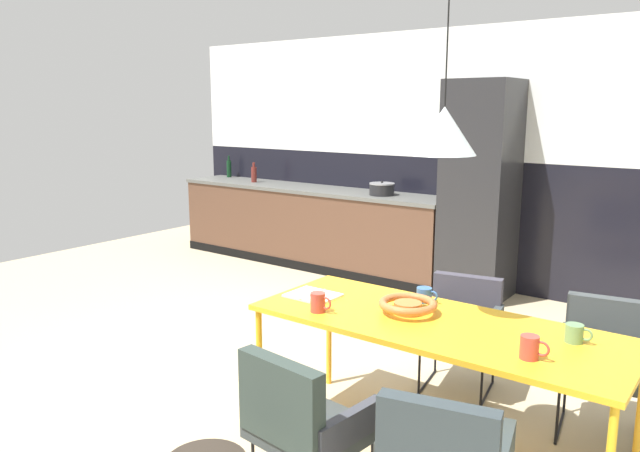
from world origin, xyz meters
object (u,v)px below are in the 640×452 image
(bottle_oil_tall, at_px, (254,174))
(pendant_lamp_over_table_near, at_px, (444,131))
(armchair_by_stool, at_px, (605,350))
(cooking_pot, at_px, (382,189))
(refrigerator_column, at_px, (480,191))
(bottle_vinegar_dark, at_px, (229,168))
(mug_tall_blue, at_px, (530,347))
(armchair_corner_seat, at_px, (462,318))
(fruit_bowl, at_px, (408,305))
(mug_glass_clear, at_px, (575,333))
(mug_white_ceramic, at_px, (425,295))
(armchair_near_window, at_px, (300,416))
(open_book, at_px, (313,295))
(mug_dark_espresso, at_px, (318,302))
(dining_table, at_px, (435,330))

(bottle_oil_tall, distance_m, pendant_lamp_over_table_near, 4.80)
(armchair_by_stool, relative_size, cooking_pot, 2.85)
(refrigerator_column, relative_size, bottle_vinegar_dark, 7.35)
(refrigerator_column, bearing_deg, mug_tall_blue, -63.55)
(armchair_corner_seat, distance_m, fruit_bowl, 0.88)
(mug_glass_clear, bearing_deg, mug_white_ceramic, 172.14)
(armchair_near_window, xyz_separation_m, open_book, (-0.54, 0.80, 0.26))
(mug_dark_espresso, distance_m, cooking_pot, 3.32)
(refrigerator_column, distance_m, pendant_lamp_over_table_near, 3.02)
(armchair_near_window, relative_size, mug_dark_espresso, 6.03)
(mug_glass_clear, relative_size, bottle_vinegar_dark, 0.45)
(cooking_pot, relative_size, bottle_oil_tall, 1.09)
(open_book, relative_size, cooking_pot, 1.06)
(armchair_corner_seat, bearing_deg, dining_table, 94.10)
(dining_table, bearing_deg, armchair_by_stool, 49.03)
(dining_table, distance_m, armchair_by_stool, 1.05)
(mug_white_ceramic, relative_size, bottle_vinegar_dark, 0.45)
(dining_table, relative_size, open_book, 6.85)
(fruit_bowl, distance_m, mug_tall_blue, 0.76)
(refrigerator_column, relative_size, armchair_by_stool, 2.73)
(dining_table, relative_size, mug_dark_espresso, 14.84)
(refrigerator_column, distance_m, cooking_pot, 1.07)
(refrigerator_column, xyz_separation_m, armchair_by_stool, (1.61, -2.02, -0.55))
(armchair_by_stool, bearing_deg, armchair_corner_seat, -13.79)
(armchair_by_stool, xyz_separation_m, mug_tall_blue, (-0.13, -0.96, 0.30))
(mug_tall_blue, bearing_deg, mug_white_ceramic, 149.42)
(cooking_pot, bearing_deg, pendant_lamp_over_table_near, -53.90)
(bottle_vinegar_dark, height_order, pendant_lamp_over_table_near, pendant_lamp_over_table_near)
(mug_white_ceramic, height_order, mug_tall_blue, mug_tall_blue)
(dining_table, distance_m, mug_glass_clear, 0.68)
(open_book, xyz_separation_m, mug_tall_blue, (1.33, -0.14, 0.05))
(fruit_bowl, xyz_separation_m, mug_tall_blue, (0.73, -0.21, 0.01))
(armchair_near_window, height_order, fruit_bowl, fruit_bowl)
(mug_glass_clear, distance_m, pendant_lamp_over_table_near, 1.16)
(armchair_by_stool, distance_m, armchair_near_window, 1.86)
(armchair_near_window, bearing_deg, open_book, 130.14)
(armchair_corner_seat, relative_size, pendant_lamp_over_table_near, 0.75)
(bottle_oil_tall, xyz_separation_m, bottle_vinegar_dark, (-0.64, 0.21, 0.01))
(mug_white_ceramic, bearing_deg, cooking_pot, 125.83)
(mug_glass_clear, bearing_deg, refrigerator_column, 120.90)
(dining_table, relative_size, armchair_corner_seat, 2.68)
(pendant_lamp_over_table_near, bearing_deg, mug_tall_blue, -19.39)
(dining_table, relative_size, fruit_bowl, 6.16)
(open_book, bearing_deg, mug_dark_espresso, -46.35)
(mug_tall_blue, relative_size, bottle_vinegar_dark, 0.46)
(dining_table, bearing_deg, mug_white_ceramic, 127.66)
(bottle_vinegar_dark, bearing_deg, cooking_pot, -5.08)
(refrigerator_column, bearing_deg, pendant_lamp_over_table_near, -71.48)
(armchair_near_window, relative_size, bottle_oil_tall, 3.24)
(armchair_corner_seat, bearing_deg, mug_white_ceramic, 81.58)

